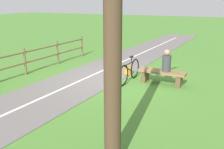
# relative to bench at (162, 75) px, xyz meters

# --- Properties ---
(ground_plane) EXTENTS (80.00, 80.00, 0.00)m
(ground_plane) POSITION_rel_bench_xyz_m (1.82, 0.24, -0.33)
(ground_plane) COLOR #477A2D
(paved_path) EXTENTS (5.32, 36.09, 0.02)m
(paved_path) POSITION_rel_bench_xyz_m (3.05, 4.24, -0.32)
(paved_path) COLOR #66605E
(paved_path) RESTS_ON ground_plane
(path_centre_line) EXTENTS (2.58, 31.91, 0.00)m
(path_centre_line) POSITION_rel_bench_xyz_m (3.05, 4.24, -0.31)
(path_centre_line) COLOR silver
(path_centre_line) RESTS_ON paved_path
(bench) EXTENTS (1.70, 0.56, 0.48)m
(bench) POSITION_rel_bench_xyz_m (0.00, 0.00, 0.00)
(bench) COLOR brown
(bench) RESTS_ON ground_plane
(person_seated) EXTENTS (0.32, 0.32, 0.78)m
(person_seated) POSITION_rel_bench_xyz_m (-0.14, 0.01, 0.50)
(person_seated) COLOR #38383D
(person_seated) RESTS_ON bench
(bicycle) EXTENTS (0.13, 1.76, 0.93)m
(bicycle) POSITION_rel_bench_xyz_m (1.13, 0.25, 0.06)
(bicycle) COLOR black
(bicycle) RESTS_ON ground_plane
(backpack) EXTENTS (0.32, 0.27, 0.38)m
(backpack) POSITION_rel_bench_xyz_m (1.49, -0.50, -0.14)
(backpack) COLOR olive
(backpack) RESTS_ON ground_plane
(tree_mid_field) EXTENTS (1.13, 1.13, 5.33)m
(tree_mid_field) POSITION_rel_bench_xyz_m (-0.32, 4.87, 2.05)
(tree_mid_field) COLOR #473323
(tree_mid_field) RESTS_ON ground_plane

